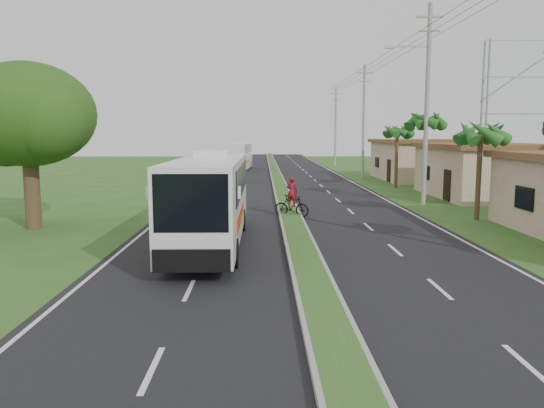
{
  "coord_description": "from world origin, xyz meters",
  "views": [
    {
      "loc": [
        -1.46,
        -14.3,
        4.32
      ],
      "look_at": [
        -1.11,
        4.76,
        1.8
      ],
      "focal_mm": 35.0,
      "sensor_mm": 36.0,
      "label": 1
    }
  ],
  "objects": [
    {
      "name": "ground",
      "position": [
        0.0,
        0.0,
        0.0
      ],
      "size": [
        180.0,
        180.0,
        0.0
      ],
      "primitive_type": "plane",
      "color": "#32521E",
      "rests_on": "ground"
    },
    {
      "name": "road_asphalt",
      "position": [
        0.0,
        20.0,
        0.01
      ],
      "size": [
        14.0,
        160.0,
        0.02
      ],
      "primitive_type": "cube",
      "color": "black",
      "rests_on": "ground"
    },
    {
      "name": "median_strip",
      "position": [
        0.0,
        20.0,
        0.1
      ],
      "size": [
        1.2,
        160.0,
        0.18
      ],
      "color": "gray",
      "rests_on": "ground"
    },
    {
      "name": "lane_edge_left",
      "position": [
        -6.7,
        20.0,
        0.0
      ],
      "size": [
        0.12,
        160.0,
        0.01
      ],
      "primitive_type": "cube",
      "color": "silver",
      "rests_on": "ground"
    },
    {
      "name": "lane_edge_right",
      "position": [
        6.7,
        20.0,
        0.0
      ],
      "size": [
        0.12,
        160.0,
        0.01
      ],
      "primitive_type": "cube",
      "color": "silver",
      "rests_on": "ground"
    },
    {
      "name": "shop_mid",
      "position": [
        14.0,
        22.0,
        1.86
      ],
      "size": [
        7.6,
        10.6,
        3.67
      ],
      "color": "tan",
      "rests_on": "ground"
    },
    {
      "name": "shop_far",
      "position": [
        14.0,
        36.0,
        1.93
      ],
      "size": [
        8.6,
        11.6,
        3.82
      ],
      "color": "tan",
      "rests_on": "ground"
    },
    {
      "name": "palm_verge_b",
      "position": [
        9.4,
        12.0,
        4.36
      ],
      "size": [
        2.4,
        2.4,
        5.05
      ],
      "color": "#473321",
      "rests_on": "ground"
    },
    {
      "name": "palm_verge_c",
      "position": [
        8.8,
        19.0,
        5.12
      ],
      "size": [
        2.4,
        2.4,
        5.85
      ],
      "color": "#473321",
      "rests_on": "ground"
    },
    {
      "name": "palm_verge_d",
      "position": [
        9.3,
        28.0,
        4.55
      ],
      "size": [
        2.4,
        2.4,
        5.25
      ],
      "color": "#473321",
      "rests_on": "ground"
    },
    {
      "name": "shade_tree",
      "position": [
        -12.11,
        10.02,
        5.03
      ],
      "size": [
        6.3,
        6.0,
        7.54
      ],
      "color": "#473321",
      "rests_on": "ground"
    },
    {
      "name": "utility_pole_b",
      "position": [
        8.47,
        18.0,
        6.26
      ],
      "size": [
        3.2,
        0.28,
        12.0
      ],
      "color": "gray",
      "rests_on": "ground"
    },
    {
      "name": "utility_pole_c",
      "position": [
        8.5,
        38.0,
        5.67
      ],
      "size": [
        1.6,
        0.28,
        11.0
      ],
      "color": "gray",
      "rests_on": "ground"
    },
    {
      "name": "utility_pole_d",
      "position": [
        8.5,
        58.0,
        5.42
      ],
      "size": [
        1.6,
        0.28,
        10.5
      ],
      "color": "gray",
      "rests_on": "ground"
    },
    {
      "name": "billboard_lattice",
      "position": [
        22.0,
        30.0,
        6.82
      ],
      "size": [
        10.18,
        1.18,
        12.07
      ],
      "color": "gray",
      "rests_on": "ground"
    },
    {
      "name": "coach_bus_main",
      "position": [
        -3.46,
        6.17,
        2.02
      ],
      "size": [
        2.46,
        11.35,
        3.66
      ],
      "rotation": [
        0.0,
        0.0,
        -0.0
      ],
      "color": "white",
      "rests_on": "ground"
    },
    {
      "name": "coach_bus_far",
      "position": [
        -4.37,
        50.1,
        1.84
      ],
      "size": [
        3.17,
        11.28,
        3.25
      ],
      "rotation": [
        0.0,
        0.0,
        -0.07
      ],
      "color": "white",
      "rests_on": "ground"
    },
    {
      "name": "motorcyclist",
      "position": [
        0.08,
        13.11,
        0.74
      ],
      "size": [
        1.95,
        1.26,
        2.12
      ],
      "rotation": [
        0.0,
        0.0,
        -0.42
      ],
      "color": "black",
      "rests_on": "ground"
    }
  ]
}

